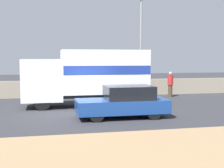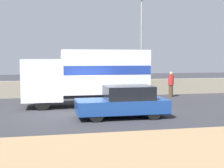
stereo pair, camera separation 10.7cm
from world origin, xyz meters
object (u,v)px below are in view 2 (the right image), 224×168
object	(u,v)px
box_truck	(91,74)
car_hatchback	(124,102)
street_lamp	(142,40)
pedestrian	(171,84)

from	to	relation	value
box_truck	car_hatchback	size ratio (longest dim) A/B	1.67
street_lamp	pedestrian	bearing A→B (deg)	-14.76
box_truck	pedestrian	xyz separation A→B (m)	(6.43, 3.13, -0.94)
street_lamp	pedestrian	distance (m)	3.92
car_hatchback	pedestrian	distance (m)	8.87
street_lamp	pedestrian	world-z (taller)	street_lamp
box_truck	car_hatchback	distance (m)	4.22
car_hatchback	box_truck	bearing A→B (deg)	-74.87
street_lamp	box_truck	size ratio (longest dim) A/B	1.00
pedestrian	street_lamp	bearing A→B (deg)	165.24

